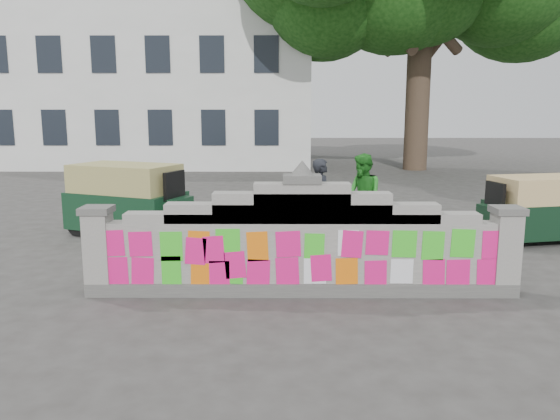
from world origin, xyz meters
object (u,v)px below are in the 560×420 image
(cyclist_rider, at_px, (322,212))
(rickshaw_right, at_px, (539,208))
(cyclist_bike, at_px, (321,229))
(rickshaw_left, at_px, (129,199))
(pedestrian, at_px, (363,197))

(cyclist_rider, height_order, rickshaw_right, cyclist_rider)
(cyclist_bike, relative_size, cyclist_rider, 1.12)
(cyclist_rider, xyz_separation_m, rickshaw_right, (4.62, 0.91, -0.07))
(cyclist_bike, height_order, cyclist_rider, cyclist_rider)
(rickshaw_right, bearing_deg, cyclist_bike, -0.83)
(rickshaw_left, bearing_deg, rickshaw_right, 18.57)
(pedestrian, xyz_separation_m, rickshaw_right, (3.67, -0.21, -0.20))
(rickshaw_right, bearing_deg, cyclist_rider, -0.83)
(pedestrian, distance_m, rickshaw_left, 5.11)
(cyclist_bike, bearing_deg, rickshaw_left, 84.13)
(rickshaw_left, distance_m, rickshaw_right, 8.79)
(cyclist_bike, distance_m, pedestrian, 1.54)
(cyclist_rider, bearing_deg, pedestrian, -26.42)
(cyclist_bike, bearing_deg, rickshaw_right, -64.96)
(rickshaw_left, bearing_deg, cyclist_bike, 2.57)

